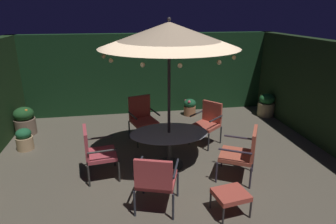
{
  "coord_description": "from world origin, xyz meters",
  "views": [
    {
      "loc": [
        -0.91,
        -4.91,
        3.0
      ],
      "look_at": [
        0.01,
        0.4,
        1.12
      ],
      "focal_mm": 31.08,
      "sensor_mm": 36.0,
      "label": 1
    }
  ],
  "objects_px": {
    "patio_chair_north": "(156,178)",
    "potted_plant_right_far": "(24,139)",
    "potted_plant_right_near": "(190,107)",
    "patio_dining_table": "(169,139)",
    "ottoman_footrest": "(231,195)",
    "potted_plant_left_near": "(25,121)",
    "patio_chair_east": "(208,120)",
    "patio_chair_south": "(95,150)",
    "patio_chair_southeast": "(142,116)",
    "patio_umbrella": "(169,35)",
    "patio_chair_northeast": "(243,151)",
    "potted_plant_back_right": "(266,105)"
  },
  "relations": [
    {
      "from": "patio_chair_east",
      "to": "potted_plant_right_near",
      "type": "bearing_deg",
      "value": 88.49
    },
    {
      "from": "patio_dining_table",
      "to": "potted_plant_right_far",
      "type": "relative_size",
      "value": 3.07
    },
    {
      "from": "patio_chair_east",
      "to": "potted_plant_right_far",
      "type": "distance_m",
      "value": 4.23
    },
    {
      "from": "patio_chair_northeast",
      "to": "patio_chair_east",
      "type": "distance_m",
      "value": 1.63
    },
    {
      "from": "patio_dining_table",
      "to": "potted_plant_left_near",
      "type": "height_order",
      "value": "patio_dining_table"
    },
    {
      "from": "patio_chair_northeast",
      "to": "potted_plant_right_near",
      "type": "height_order",
      "value": "patio_chair_northeast"
    },
    {
      "from": "patio_chair_east",
      "to": "patio_chair_south",
      "type": "xyz_separation_m",
      "value": [
        -2.52,
        -1.11,
        -0.0
      ]
    },
    {
      "from": "patio_dining_table",
      "to": "patio_chair_southeast",
      "type": "relative_size",
      "value": 1.45
    },
    {
      "from": "potted_plant_right_far",
      "to": "ottoman_footrest",
      "type": "bearing_deg",
      "value": -37.63
    },
    {
      "from": "patio_umbrella",
      "to": "ottoman_footrest",
      "type": "bearing_deg",
      "value": -67.48
    },
    {
      "from": "patio_chair_south",
      "to": "potted_plant_left_near",
      "type": "height_order",
      "value": "patio_chair_south"
    },
    {
      "from": "patio_dining_table",
      "to": "patio_chair_southeast",
      "type": "distance_m",
      "value": 1.44
    },
    {
      "from": "potted_plant_right_near",
      "to": "potted_plant_right_far",
      "type": "bearing_deg",
      "value": -159.3
    },
    {
      "from": "patio_chair_northeast",
      "to": "patio_chair_south",
      "type": "distance_m",
      "value": 2.73
    },
    {
      "from": "patio_chair_north",
      "to": "potted_plant_left_near",
      "type": "height_order",
      "value": "patio_chair_north"
    },
    {
      "from": "patio_chair_southeast",
      "to": "potted_plant_right_far",
      "type": "relative_size",
      "value": 2.11
    },
    {
      "from": "potted_plant_right_far",
      "to": "patio_umbrella",
      "type": "bearing_deg",
      "value": -22.46
    },
    {
      "from": "patio_dining_table",
      "to": "potted_plant_back_right",
      "type": "xyz_separation_m",
      "value": [
        3.4,
        2.45,
        -0.24
      ]
    },
    {
      "from": "potted_plant_right_near",
      "to": "potted_plant_back_right",
      "type": "bearing_deg",
      "value": -11.2
    },
    {
      "from": "patio_umbrella",
      "to": "potted_plant_right_near",
      "type": "height_order",
      "value": "patio_umbrella"
    },
    {
      "from": "patio_chair_east",
      "to": "patio_chair_north",
      "type": "bearing_deg",
      "value": -124.19
    },
    {
      "from": "ottoman_footrest",
      "to": "potted_plant_left_near",
      "type": "height_order",
      "value": "potted_plant_left_near"
    },
    {
      "from": "ottoman_footrest",
      "to": "potted_plant_right_near",
      "type": "xyz_separation_m",
      "value": [
        0.47,
        4.52,
        -0.06
      ]
    },
    {
      "from": "ottoman_footrest",
      "to": "potted_plant_left_near",
      "type": "relative_size",
      "value": 0.79
    },
    {
      "from": "patio_umbrella",
      "to": "potted_plant_right_far",
      "type": "relative_size",
      "value": 5.73
    },
    {
      "from": "potted_plant_left_near",
      "to": "potted_plant_right_near",
      "type": "height_order",
      "value": "potted_plant_left_near"
    },
    {
      "from": "patio_umbrella",
      "to": "ottoman_footrest",
      "type": "xyz_separation_m",
      "value": [
        0.68,
        -1.63,
        -2.27
      ]
    },
    {
      "from": "patio_chair_northeast",
      "to": "ottoman_footrest",
      "type": "distance_m",
      "value": 1.12
    },
    {
      "from": "patio_chair_south",
      "to": "patio_chair_north",
      "type": "bearing_deg",
      "value": -50.18
    },
    {
      "from": "patio_chair_north",
      "to": "patio_chair_east",
      "type": "height_order",
      "value": "patio_chair_east"
    },
    {
      "from": "patio_umbrella",
      "to": "patio_chair_northeast",
      "type": "distance_m",
      "value": 2.49
    },
    {
      "from": "potted_plant_right_near",
      "to": "patio_dining_table",
      "type": "bearing_deg",
      "value": -111.7
    },
    {
      "from": "potted_plant_right_far",
      "to": "patio_dining_table",
      "type": "bearing_deg",
      "value": -22.46
    },
    {
      "from": "patio_chair_south",
      "to": "potted_plant_back_right",
      "type": "relative_size",
      "value": 1.46
    },
    {
      "from": "patio_chair_north",
      "to": "patio_chair_southeast",
      "type": "distance_m",
      "value": 2.74
    },
    {
      "from": "patio_chair_north",
      "to": "patio_chair_south",
      "type": "bearing_deg",
      "value": 129.82
    },
    {
      "from": "patio_chair_northeast",
      "to": "patio_chair_south",
      "type": "bearing_deg",
      "value": 169.19
    },
    {
      "from": "ottoman_footrest",
      "to": "potted_plant_back_right",
      "type": "distance_m",
      "value": 4.9
    },
    {
      "from": "patio_dining_table",
      "to": "patio_chair_east",
      "type": "distance_m",
      "value": 1.43
    },
    {
      "from": "patio_dining_table",
      "to": "ottoman_footrest",
      "type": "height_order",
      "value": "patio_dining_table"
    },
    {
      "from": "patio_chair_southeast",
      "to": "potted_plant_left_near",
      "type": "xyz_separation_m",
      "value": [
        -2.92,
        0.84,
        -0.25
      ]
    },
    {
      "from": "patio_chair_south",
      "to": "patio_dining_table",
      "type": "bearing_deg",
      "value": 7.73
    },
    {
      "from": "ottoman_footrest",
      "to": "patio_chair_east",
      "type": "bearing_deg",
      "value": 80.6
    },
    {
      "from": "potted_plant_right_far",
      "to": "patio_chair_south",
      "type": "bearing_deg",
      "value": -41.24
    },
    {
      "from": "patio_chair_north",
      "to": "potted_plant_right_far",
      "type": "xyz_separation_m",
      "value": [
        -2.66,
        2.64,
        -0.33
      ]
    },
    {
      "from": "potted_plant_right_far",
      "to": "patio_chair_northeast",
      "type": "bearing_deg",
      "value": -24.49
    },
    {
      "from": "patio_chair_east",
      "to": "potted_plant_back_right",
      "type": "distance_m",
      "value": 2.77
    },
    {
      "from": "potted_plant_left_near",
      "to": "patio_chair_northeast",
      "type": "bearing_deg",
      "value": -32.48
    },
    {
      "from": "patio_umbrella",
      "to": "patio_chair_northeast",
      "type": "relative_size",
      "value": 2.88
    },
    {
      "from": "patio_chair_north",
      "to": "ottoman_footrest",
      "type": "xyz_separation_m",
      "value": [
        1.12,
        -0.27,
        -0.25
      ]
    }
  ]
}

